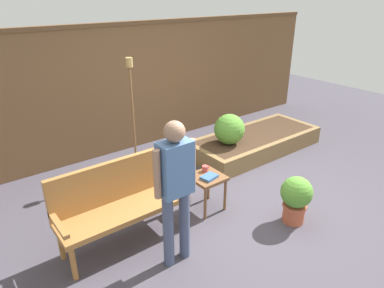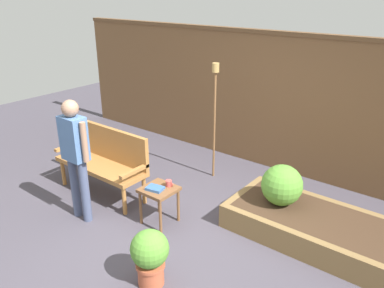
{
  "view_description": "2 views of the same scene",
  "coord_description": "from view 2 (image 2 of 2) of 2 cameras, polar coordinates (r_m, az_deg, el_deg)",
  "views": [
    {
      "loc": [
        -2.8,
        -2.66,
        2.62
      ],
      "look_at": [
        0.04,
        1.04,
        0.54
      ],
      "focal_mm": 32.46,
      "sensor_mm": 36.0,
      "label": 1
    },
    {
      "loc": [
        2.55,
        -2.77,
        2.75
      ],
      "look_at": [
        -0.19,
        0.72,
        0.94
      ],
      "focal_mm": 36.15,
      "sensor_mm": 36.0,
      "label": 2
    }
  ],
  "objects": [
    {
      "name": "book_on_table",
      "position": [
        4.71,
        -5.48,
        -6.53
      ],
      "size": [
        0.23,
        0.18,
        0.03
      ],
      "primitive_type": "cube",
      "rotation": [
        0.0,
        0.0,
        0.19
      ],
      "color": "#38609E",
      "rests_on": "side_table"
    },
    {
      "name": "tiki_torch",
      "position": [
        5.66,
        3.4,
        6.26
      ],
      "size": [
        0.1,
        0.1,
        1.76
      ],
      "color": "brown",
      "rests_on": "ground_plane"
    },
    {
      "name": "cup_on_table",
      "position": [
        4.76,
        -3.43,
        -5.8
      ],
      "size": [
        0.11,
        0.08,
        0.08
      ],
      "color": "#CC4C47",
      "rests_on": "side_table"
    },
    {
      "name": "ground_plane",
      "position": [
        4.66,
        -3.79,
        -14.05
      ],
      "size": [
        14.0,
        14.0,
        0.0
      ],
      "primitive_type": "plane",
      "color": "#47424C"
    },
    {
      "name": "side_table",
      "position": [
        4.78,
        -4.88,
        -7.38
      ],
      "size": [
        0.4,
        0.4,
        0.48
      ],
      "color": "brown",
      "rests_on": "ground_plane"
    },
    {
      "name": "shrub_near_bench",
      "position": [
        4.78,
        13.12,
        -5.91
      ],
      "size": [
        0.5,
        0.5,
        0.5
      ],
      "color": "brown",
      "rests_on": "raised_planter_bed"
    },
    {
      "name": "potted_boxwood",
      "position": [
        3.91,
        -6.23,
        -15.92
      ],
      "size": [
        0.38,
        0.38,
        0.61
      ],
      "color": "#B75638",
      "rests_on": "ground_plane"
    },
    {
      "name": "fence_back",
      "position": [
        6.17,
        12.28,
        6.07
      ],
      "size": [
        8.4,
        0.14,
        2.16
      ],
      "color": "brown",
      "rests_on": "ground_plane"
    },
    {
      "name": "garden_bench",
      "position": [
        5.56,
        -12.7,
        -1.78
      ],
      "size": [
        1.44,
        0.48,
        0.94
      ],
      "color": "#A87038",
      "rests_on": "ground_plane"
    },
    {
      "name": "person_by_bench",
      "position": [
        4.83,
        -16.85,
        -0.94
      ],
      "size": [
        0.47,
        0.2,
        1.56
      ],
      "color": "#475170",
      "rests_on": "ground_plane"
    },
    {
      "name": "raised_planter_bed",
      "position": [
        4.79,
        19.75,
        -12.2
      ],
      "size": [
        2.4,
        1.0,
        0.3
      ],
      "color": "olive",
      "rests_on": "ground_plane"
    }
  ]
}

